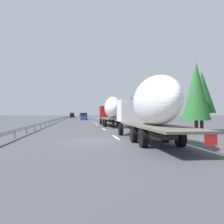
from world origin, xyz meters
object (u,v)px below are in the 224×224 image
object	(u,v)px
car_silver_hatch	(84,116)
road_sign	(116,112)
truck_lead	(111,110)
truck_trailing	(149,106)
car_black_suv	(72,115)
car_red_compact	(82,115)
car_blue_sedan	(84,116)

from	to	relation	value
car_silver_hatch	road_sign	bearing A→B (deg)	-165.18
car_silver_hatch	road_sign	world-z (taller)	road_sign
truck_lead	truck_trailing	distance (m)	19.77
car_silver_hatch	road_sign	size ratio (longest dim) A/B	1.44
truck_lead	truck_trailing	xyz separation A→B (m)	(-19.77, 0.00, 0.02)
car_black_suv	car_red_compact	xyz separation A→B (m)	(8.32, -3.59, -0.04)
road_sign	truck_lead	bearing A→B (deg)	168.23
truck_lead	car_silver_hatch	distance (m)	39.51
truck_lead	road_sign	xyz separation A→B (m)	(14.88, -3.10, -0.23)
car_red_compact	car_silver_hatch	distance (m)	22.88
truck_trailing	car_blue_sedan	world-z (taller)	truck_trailing
car_black_suv	car_red_compact	world-z (taller)	car_black_suv
car_blue_sedan	road_sign	size ratio (longest dim) A/B	1.46
truck_trailing	road_sign	size ratio (longest dim) A/B	4.52
car_silver_hatch	car_blue_sedan	xyz separation A→B (m)	(-8.09, 0.15, -0.01)
car_black_suv	car_red_compact	bearing A→B (deg)	-23.34
truck_trailing	road_sign	xyz separation A→B (m)	(34.65, -3.10, -0.25)
car_black_suv	car_silver_hatch	world-z (taller)	car_black_suv
truck_trailing	car_blue_sedan	xyz separation A→B (m)	(51.02, 3.52, -1.45)
truck_lead	car_silver_hatch	size ratio (longest dim) A/B	3.09
truck_trailing	car_red_compact	bearing A→B (deg)	2.67
car_red_compact	truck_lead	bearing A→B (deg)	-176.48
car_silver_hatch	truck_trailing	bearing A→B (deg)	-176.74
truck_trailing	car_blue_sedan	size ratio (longest dim) A/B	3.09
truck_lead	car_blue_sedan	world-z (taller)	truck_lead
truck_trailing	car_black_suv	world-z (taller)	truck_trailing
truck_lead	car_blue_sedan	size ratio (longest dim) A/B	3.04
truck_lead	car_black_suv	world-z (taller)	truck_lead
car_black_suv	car_red_compact	distance (m)	9.06
car_black_suv	car_blue_sedan	size ratio (longest dim) A/B	1.03
truck_trailing	car_red_compact	distance (m)	82.08
truck_trailing	car_black_suv	size ratio (longest dim) A/B	3.01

